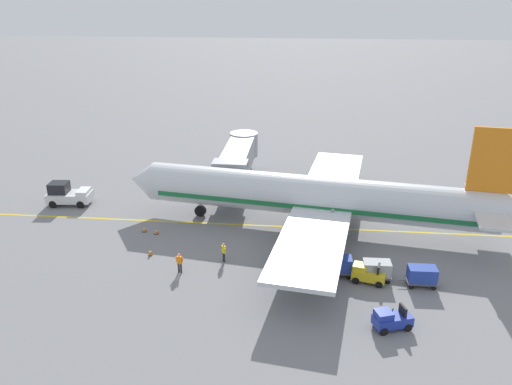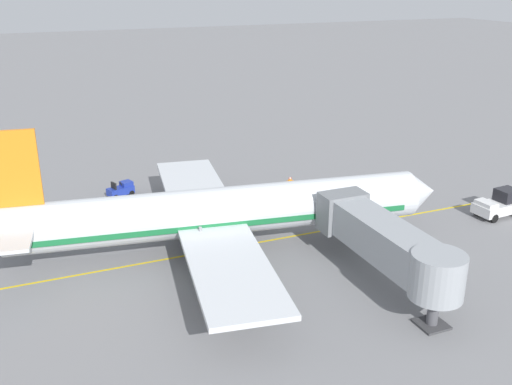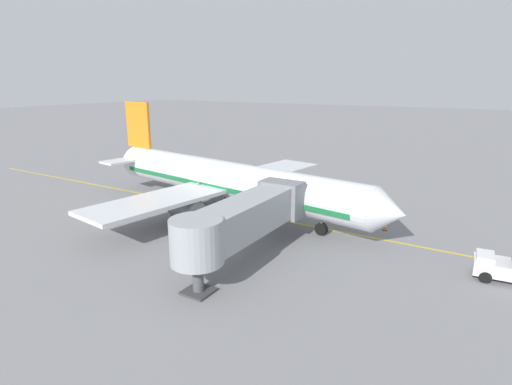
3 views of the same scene
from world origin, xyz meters
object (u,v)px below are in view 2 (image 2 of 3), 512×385
parked_airliner (218,212)px  baggage_cart_tail_end (98,212)px  baggage_cart_second_in_train (170,205)px  ground_crew_loader (215,218)px  ground_crew_wing_walker (290,184)px  pushback_tractor (499,204)px  safety_cone_wing_tip (358,208)px  baggage_tug_lead (121,190)px  baggage_tug_trailing (144,208)px  jet_bridge (386,242)px  baggage_cart_front (202,202)px  safety_cone_nose_right (330,195)px  ground_crew_marshaller (269,196)px  safety_cone_nose_left (372,207)px  baggage_cart_third_in_train (137,209)px

parked_airliner → baggage_cart_tail_end: bearing=-139.7°
baggage_cart_second_in_train → ground_crew_loader: size_ratio=1.73×
baggage_cart_tail_end → ground_crew_wing_walker: size_ratio=1.73×
baggage_cart_tail_end → pushback_tractor: bearing=69.6°
baggage_cart_second_in_train → safety_cone_wing_tip: size_ratio=4.94×
parked_airliner → baggage_cart_tail_end: parked_airliner is taller
pushback_tractor → baggage_tug_lead: pushback_tractor is taller
parked_airliner → pushback_tractor: size_ratio=8.19×
baggage_tug_trailing → baggage_cart_second_in_train: bearing=70.7°
jet_bridge → ground_crew_wing_walker: size_ratio=8.17×
pushback_tractor → safety_cone_wing_tip: (-5.93, -11.06, -0.81)m
baggage_cart_front → safety_cone_nose_right: size_ratio=4.94×
parked_airliner → safety_cone_wing_tip: 15.12m
jet_bridge → ground_crew_marshaller: bearing=-176.4°
safety_cone_nose_left → ground_crew_wing_walker: bearing=-143.6°
ground_crew_marshaller → parked_airliner: bearing=-46.8°
baggage_cart_second_in_train → safety_cone_nose_left: 18.52m
jet_bridge → baggage_cart_second_in_train: jet_bridge is taller
pushback_tractor → ground_crew_wing_walker: bearing=-129.9°
ground_crew_wing_walker → safety_cone_wing_tip: (6.51, 3.82, -0.66)m
parked_airliner → safety_cone_nose_left: (-2.34, 15.84, -2.90)m
baggage_cart_tail_end → baggage_cart_front: bearing=82.1°
parked_airliner → baggage_cart_second_in_train: size_ratio=12.79×
baggage_tug_trailing → safety_cone_wing_tip: (6.43, 18.47, -0.42)m
jet_bridge → safety_cone_wing_tip: (-12.72, 5.92, -3.16)m
ground_crew_marshaller → safety_cone_nose_right: (0.43, 6.36, -0.66)m
ground_crew_marshaller → safety_cone_nose_right: 6.41m
jet_bridge → baggage_tug_lead: 28.44m
ground_crew_marshaller → safety_cone_wing_tip: ground_crew_marshaller is taller
ground_crew_marshaller → safety_cone_nose_right: size_ratio=2.86×
parked_airliner → baggage_cart_second_in_train: bearing=-168.8°
baggage_cart_front → ground_crew_loader: 4.10m
pushback_tractor → baggage_cart_third_in_train: pushback_tractor is taller
ground_crew_loader → safety_cone_nose_left: 14.84m
jet_bridge → ground_crew_marshaller: jet_bridge is taller
baggage_cart_third_in_train → safety_cone_nose_left: size_ratio=4.94×
baggage_cart_front → baggage_cart_tail_end: same height
baggage_tug_lead → baggage_cart_second_in_train: baggage_tug_lead is taller
baggage_cart_tail_end → baggage_cart_second_in_train: bearing=81.6°
jet_bridge → baggage_tug_trailing: 23.06m
baggage_cart_second_in_train → ground_crew_wing_walker: ground_crew_wing_walker is taller
baggage_tug_lead → baggage_cart_third_in_train: size_ratio=0.95×
baggage_tug_lead → safety_cone_nose_left: (12.53, 20.69, -0.42)m
ground_crew_wing_walker → ground_crew_marshaller: bearing=-56.6°
ground_crew_loader → safety_cone_nose_right: size_ratio=2.86×
pushback_tractor → ground_crew_marshaller: size_ratio=2.70×
pushback_tractor → parked_airliner: bearing=-97.1°
baggage_tug_lead → baggage_cart_front: bearing=41.7°
baggage_cart_tail_end → baggage_cart_third_in_train: bearing=80.9°
parked_airliner → safety_cone_wing_tip: (-2.72, 14.59, -2.90)m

